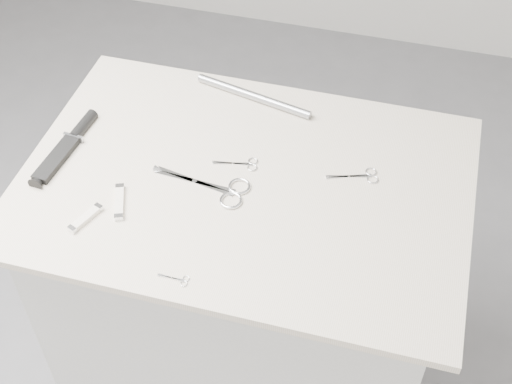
% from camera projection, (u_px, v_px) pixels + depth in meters
% --- Properties ---
extents(ground, '(4.00, 4.00, 0.01)m').
position_uv_depth(ground, '(248.00, 384.00, 2.26)').
color(ground, slate).
rests_on(ground, ground).
extents(plinth, '(0.90, 0.60, 0.90)m').
position_uv_depth(plinth, '(247.00, 301.00, 1.93)').
color(plinth, silver).
rests_on(plinth, ground).
extents(display_board, '(1.00, 0.70, 0.02)m').
position_uv_depth(display_board, '(245.00, 183.00, 1.60)').
color(display_board, beige).
rests_on(display_board, plinth).
extents(large_shears, '(0.22, 0.10, 0.01)m').
position_uv_depth(large_shears, '(221.00, 189.00, 1.57)').
color(large_shears, white).
rests_on(large_shears, display_board).
extents(embroidery_scissors_a, '(0.10, 0.05, 0.00)m').
position_uv_depth(embroidery_scissors_a, '(243.00, 164.00, 1.62)').
color(embroidery_scissors_a, white).
rests_on(embroidery_scissors_a, display_board).
extents(embroidery_scissors_b, '(0.12, 0.06, 0.00)m').
position_uv_depth(embroidery_scissors_b, '(362.00, 176.00, 1.59)').
color(embroidery_scissors_b, white).
rests_on(embroidery_scissors_b, display_board).
extents(tiny_scissors, '(0.06, 0.03, 0.00)m').
position_uv_depth(tiny_scissors, '(178.00, 279.00, 1.40)').
color(tiny_scissors, white).
rests_on(tiny_scissors, display_board).
extents(sheathed_knife, '(0.06, 0.25, 0.03)m').
position_uv_depth(sheathed_knife, '(69.00, 143.00, 1.66)').
color(sheathed_knife, black).
rests_on(sheathed_knife, display_board).
extents(pocket_knife_a, '(0.06, 0.10, 0.01)m').
position_uv_depth(pocket_knife_a, '(119.00, 202.00, 1.53)').
color(pocket_knife_a, white).
rests_on(pocket_knife_a, display_board).
extents(pocket_knife_b, '(0.05, 0.09, 0.01)m').
position_uv_depth(pocket_knife_b, '(86.00, 218.00, 1.50)').
color(pocket_knife_b, white).
rests_on(pocket_knife_b, display_board).
extents(metal_rail, '(0.31, 0.09, 0.02)m').
position_uv_depth(metal_rail, '(253.00, 96.00, 1.78)').
color(metal_rail, '#95989E').
rests_on(metal_rail, display_board).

